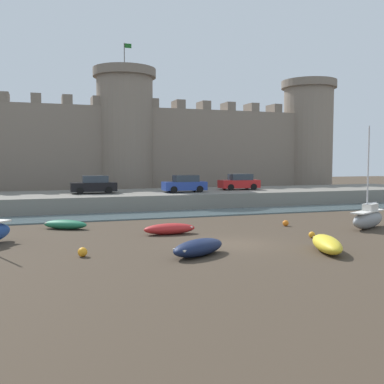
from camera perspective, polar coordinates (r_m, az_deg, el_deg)
ground_plane at (r=24.01m, az=5.63°, el=-6.64°), size 160.00×160.00×0.00m
water_channel at (r=36.54m, az=-3.16°, el=-2.85°), size 80.00×4.50×0.10m
quay_road at (r=43.46m, az=-5.75°, el=-0.90°), size 62.32×10.00×1.40m
castle at (r=54.21m, az=-8.48°, el=6.43°), size 57.69×7.36×18.14m
rowboat_near_channel_right at (r=21.05m, az=0.82°, el=-7.02°), size 3.44×2.78×0.78m
rowboat_midflat_centre at (r=22.84m, az=16.75°, el=-6.31°), size 2.30×3.70×0.78m
rowboat_foreground_right at (r=27.05m, az=-2.85°, el=-4.66°), size 3.17×1.06×0.66m
sailboat_foreground_centre at (r=31.46m, az=21.47°, el=-3.08°), size 4.10×2.79×6.64m
rowboat_midflat_left at (r=30.17m, az=-15.81°, el=-3.96°), size 3.06×2.37×0.60m
mooring_buoy_near_shore at (r=21.45m, az=-13.73°, el=-7.43°), size 0.44×0.44×0.44m
mooring_buoy_mid_mud at (r=26.69m, az=14.98°, el=-5.27°), size 0.37×0.37×0.37m
mooring_buoy_near_channel at (r=30.97m, az=11.81°, el=-3.90°), size 0.41×0.41×0.41m
car_quay_east at (r=42.64m, az=-0.93°, el=1.02°), size 4.11×1.91×1.62m
car_quay_west at (r=42.06m, az=-12.34°, el=0.88°), size 4.11×1.91×1.62m
car_quay_centre_west at (r=46.47m, az=6.03°, el=1.25°), size 4.11×1.91×1.62m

